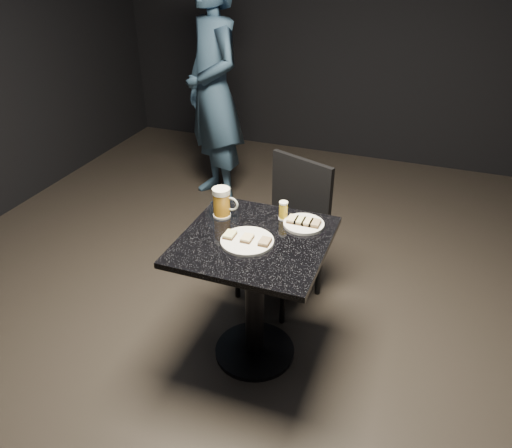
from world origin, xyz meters
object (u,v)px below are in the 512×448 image
(plate_large, at_px, (247,241))
(beer_mug, at_px, (222,202))
(plate_small, at_px, (304,224))
(table, at_px, (255,279))
(beer_tumbler, at_px, (283,210))
(chair, at_px, (287,223))
(patron, at_px, (213,92))

(plate_large, xyz_separation_m, beer_mug, (-0.21, 0.19, 0.07))
(plate_small, distance_m, beer_mug, 0.43)
(plate_large, xyz_separation_m, table, (0.02, 0.04, -0.25))
(beer_tumbler, bearing_deg, table, -107.09)
(beer_mug, xyz_separation_m, chair, (0.22, 0.45, -0.33))
(plate_small, distance_m, chair, 0.51)
(beer_mug, bearing_deg, plate_small, 7.55)
(beer_tumbler, bearing_deg, beer_mug, -164.89)
(plate_large, relative_size, table, 0.34)
(plate_small, relative_size, chair, 0.23)
(patron, bearing_deg, beer_mug, -22.62)
(beer_mug, bearing_deg, beer_tumbler, 15.11)
(plate_large, distance_m, chair, 0.69)
(beer_mug, bearing_deg, plate_large, -42.13)
(beer_tumbler, relative_size, chair, 0.11)
(beer_mug, height_order, chair, beer_mug)
(patron, height_order, table, patron)
(chair, bearing_deg, plate_small, -63.01)
(plate_small, height_order, beer_mug, beer_mug)
(patron, distance_m, beer_mug, 1.68)
(plate_large, distance_m, plate_small, 0.32)
(plate_large, distance_m, beer_tumbler, 0.29)
(plate_small, height_order, table, plate_small)
(patron, height_order, chair, patron)
(chair, bearing_deg, beer_tumbler, -77.23)
(plate_large, height_order, plate_small, same)
(table, distance_m, beer_tumbler, 0.38)
(plate_large, xyz_separation_m, patron, (-0.95, 1.70, 0.17))
(plate_small, xyz_separation_m, chair, (-0.20, 0.39, -0.25))
(patron, bearing_deg, table, -18.30)
(plate_small, relative_size, beer_tumbler, 2.10)
(plate_small, relative_size, patron, 0.11)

